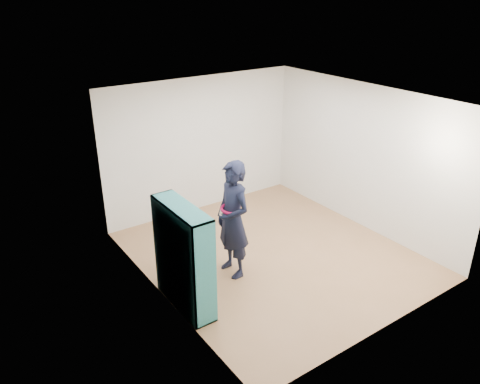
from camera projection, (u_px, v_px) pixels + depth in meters
floor at (273, 254)px, 7.78m from camera, size 4.50×4.50×0.00m
ceiling at (278, 99)px, 6.72m from camera, size 4.50×4.50×0.00m
wall_left at (158, 216)px, 6.20m from camera, size 0.02×4.50×2.60m
wall_right at (363, 157)px, 8.30m from camera, size 0.02×4.50×2.60m
wall_back at (202, 145)px, 8.93m from camera, size 4.00×0.02×2.60m
wall_front at (395, 242)px, 5.56m from camera, size 4.00×0.02×2.60m
bookshelf at (182, 260)px, 6.27m from camera, size 0.33×1.13×1.51m
person at (233, 220)px, 6.93m from camera, size 0.44×0.67×1.83m
smartphone at (221, 213)px, 6.88m from camera, size 0.02×0.10×0.14m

